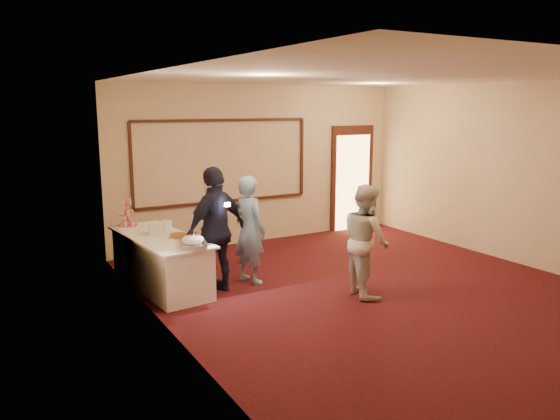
# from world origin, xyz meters

# --- Properties ---
(floor) EXTENTS (7.00, 7.00, 0.00)m
(floor) POSITION_xyz_m (0.00, 0.00, 0.00)
(floor) COLOR black
(floor) RESTS_ON ground
(room_walls) EXTENTS (6.04, 7.04, 3.02)m
(room_walls) POSITION_xyz_m (0.00, 0.00, 2.03)
(room_walls) COLOR beige
(room_walls) RESTS_ON floor
(wall_molding) EXTENTS (3.45, 0.04, 1.55)m
(wall_molding) POSITION_xyz_m (-0.80, 3.47, 1.60)
(wall_molding) COLOR #32150F
(wall_molding) RESTS_ON room_walls
(doorway) EXTENTS (1.05, 0.07, 2.20)m
(doorway) POSITION_xyz_m (2.15, 3.45, 1.08)
(doorway) COLOR #32150F
(doorway) RESTS_ON floor
(buffet_table) EXTENTS (1.02, 2.16, 0.77)m
(buffet_table) POSITION_xyz_m (-2.59, 1.72, 0.39)
(buffet_table) COLOR white
(buffet_table) RESTS_ON floor
(pavlova_tray) EXTENTS (0.47, 0.55, 0.18)m
(pavlova_tray) POSITION_xyz_m (-2.40, 0.89, 0.85)
(pavlova_tray) COLOR silver
(pavlova_tray) RESTS_ON buffet_table
(cupcake_stand) EXTENTS (0.31, 0.31, 0.45)m
(cupcake_stand) POSITION_xyz_m (-2.82, 2.64, 0.93)
(cupcake_stand) COLOR #E14470
(cupcake_stand) RESTS_ON buffet_table
(plate_stack_a) EXTENTS (0.21, 0.21, 0.17)m
(plate_stack_a) POSITION_xyz_m (-2.62, 1.84, 0.86)
(plate_stack_a) COLOR white
(plate_stack_a) RESTS_ON buffet_table
(plate_stack_b) EXTENTS (0.18, 0.18, 0.15)m
(plate_stack_b) POSITION_xyz_m (-2.40, 2.01, 0.84)
(plate_stack_b) COLOR white
(plate_stack_b) RESTS_ON buffet_table
(tart) EXTENTS (0.28, 0.28, 0.06)m
(tart) POSITION_xyz_m (-2.40, 1.47, 0.80)
(tart) COLOR white
(tart) RESTS_ON buffet_table
(man) EXTENTS (0.55, 0.68, 1.62)m
(man) POSITION_xyz_m (-1.36, 1.29, 0.81)
(man) COLOR #79A0CA
(man) RESTS_ON floor
(woman) EXTENTS (0.73, 0.86, 1.56)m
(woman) POSITION_xyz_m (-0.21, 0.01, 0.78)
(woman) COLOR beige
(woman) RESTS_ON floor
(guest) EXTENTS (1.14, 0.79, 1.80)m
(guest) POSITION_xyz_m (-1.97, 1.12, 0.90)
(guest) COLOR black
(guest) RESTS_ON floor
(camera_flash) EXTENTS (0.08, 0.06, 0.05)m
(camera_flash) POSITION_xyz_m (-1.90, 0.86, 1.30)
(camera_flash) COLOR white
(camera_flash) RESTS_ON guest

